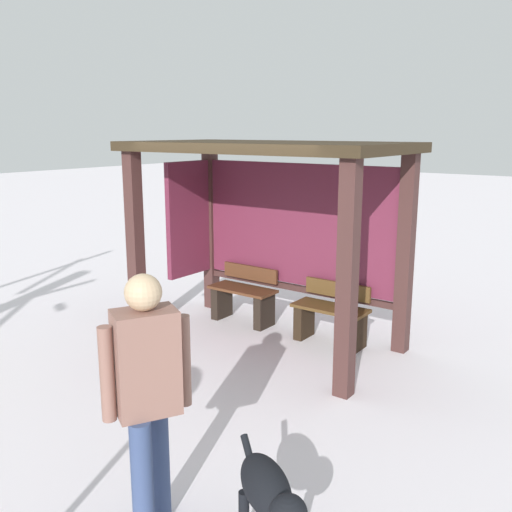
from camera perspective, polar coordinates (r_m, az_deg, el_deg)
The scene contains 6 objects.
ground_plane at distance 7.32m, azimuth 0.87°, elevation -8.59°, with size 60.00×60.00×0.00m, color white.
bus_shelter at distance 7.10m, azimuth 1.19°, elevation 6.29°, with size 3.36×1.82×2.50m.
bench_left_inside at distance 7.95m, azimuth -1.27°, elevation -4.25°, with size 0.95×0.41×0.78m.
bench_center_inside at distance 7.23m, azimuth 7.51°, elevation -6.11°, with size 0.95×0.40×0.76m.
person_walking at distance 3.78m, azimuth -10.85°, elevation -12.70°, with size 0.42×0.56×1.78m.
dog at distance 3.69m, azimuth 1.30°, elevation -22.91°, with size 0.78×0.59×0.69m.
Camera 1 is at (3.94, -5.58, 2.64)m, focal length 39.86 mm.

